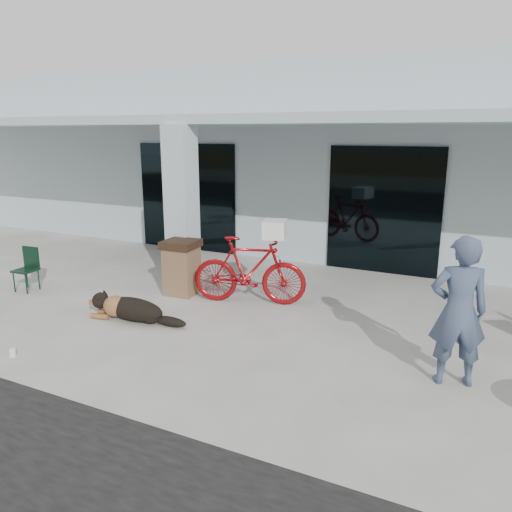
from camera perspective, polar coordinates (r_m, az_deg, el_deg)
The scene contains 13 objects.
ground at distance 7.57m, azimuth -8.63°, elevation -9.39°, with size 80.00×80.00×0.00m, color beige.
building at distance 14.73m, azimuth 10.62°, elevation 10.94°, with size 22.00×7.00×4.50m, color #B0BFC7.
storefront_glass_left at distance 12.97m, azimuth -7.88°, elevation 6.65°, with size 2.80×0.06×2.70m, color black.
storefront_glass_right at distance 10.98m, azimuth 14.33°, elevation 5.03°, with size 2.40×0.06×2.70m, color black.
column at distance 9.80m, azimuth -8.48°, elevation 5.51°, with size 0.50×0.50×3.12m, color #B0BFC7.
overhang at distance 10.10m, azimuth 2.84°, elevation 15.28°, with size 22.00×2.80×0.18m, color #B0BFC7.
bicycle at distance 8.81m, azimuth -0.77°, elevation -1.64°, with size 0.57×2.02×1.21m, color maroon.
laundry_basket at distance 8.57m, azimuth 2.17°, elevation 3.09°, with size 0.51×0.37×0.30m, color white.
dog at distance 8.35m, azimuth -13.86°, elevation -5.78°, with size 1.31×0.44×0.44m, color black, non-canonical shape.
cup_near_dog at distance 7.70m, azimuth -26.06°, elevation -9.90°, with size 0.09×0.09×0.11m, color white.
cafe_chair_near at distance 10.51m, azimuth -24.87°, elevation -1.43°, with size 0.38×0.42×0.84m, color #123422, non-canonical shape.
person at distance 6.40m, azimuth 22.11°, elevation -5.89°, with size 0.67×0.44×1.85m, color #3F4E69.
trash_receptacle at distance 9.44m, azimuth -8.49°, elevation -1.29°, with size 0.61×0.61×1.04m, color brown, non-canonical shape.
Camera 1 is at (4.06, -5.64, 2.99)m, focal length 35.00 mm.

